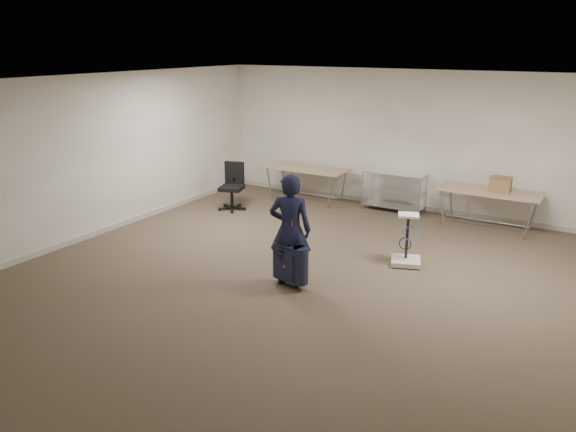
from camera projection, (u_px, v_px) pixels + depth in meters
The scene contains 10 objects.
ground at pixel (289, 283), 8.04m from camera, with size 9.00×9.00×0.00m, color #4E3F2F.
room_shell at pixel (332, 250), 9.16m from camera, with size 8.00×9.00×9.00m.
folding_table_left at pixel (306, 170), 12.01m from camera, with size 1.80×0.75×0.73m.
folding_table_right at pixel (490, 193), 10.16m from camera, with size 1.80×0.75×0.73m.
wire_shelf at pixel (394, 189), 11.36m from camera, with size 1.22×0.47×0.80m.
person at pixel (290, 230), 7.78m from camera, with size 0.59×0.39×1.61m, color black.
suitcase at pixel (290, 263), 7.83m from camera, with size 0.42×0.29×1.05m.
office_chair at pixel (232, 195), 11.50m from camera, with size 0.58×0.58×0.96m.
equipment_cart at pixel (406, 251), 8.64m from camera, with size 0.56×0.56×0.81m.
cardboard_box at pixel (500, 184), 10.02m from camera, with size 0.36×0.27×0.27m, color olive.
Camera 1 is at (3.77, -6.36, 3.30)m, focal length 35.00 mm.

